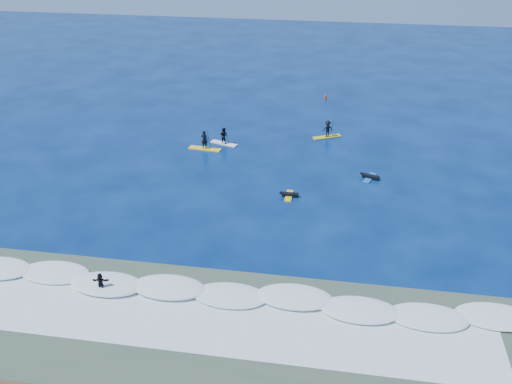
% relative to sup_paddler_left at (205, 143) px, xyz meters
% --- Properties ---
extents(ground, '(160.00, 160.00, 0.00)m').
position_rel_sup_paddler_left_xyz_m(ground, '(6.31, -12.34, -0.71)').
color(ground, '#031944').
rests_on(ground, ground).
extents(shallow_water, '(90.00, 13.00, 0.01)m').
position_rel_sup_paddler_left_xyz_m(shallow_water, '(6.31, -26.34, -0.71)').
color(shallow_water, '#394E3F').
rests_on(shallow_water, ground).
extents(breaking_wave, '(40.00, 6.00, 0.30)m').
position_rel_sup_paddler_left_xyz_m(breaking_wave, '(6.31, -22.34, -0.71)').
color(breaking_wave, white).
rests_on(breaking_wave, ground).
extents(whitewater, '(34.00, 5.00, 0.02)m').
position_rel_sup_paddler_left_xyz_m(whitewater, '(6.31, -25.34, -0.71)').
color(whitewater, silver).
rests_on(whitewater, ground).
extents(sup_paddler_left, '(3.32, 1.20, 2.28)m').
position_rel_sup_paddler_left_xyz_m(sup_paddler_left, '(0.00, 0.00, 0.00)').
color(sup_paddler_left, yellow).
rests_on(sup_paddler_left, ground).
extents(sup_paddler_center, '(2.93, 1.62, 2.00)m').
position_rel_sup_paddler_left_xyz_m(sup_paddler_center, '(1.57, 1.65, 0.04)').
color(sup_paddler_center, white).
rests_on(sup_paddler_center, ground).
extents(sup_paddler_right, '(3.02, 2.09, 2.12)m').
position_rel_sup_paddler_left_xyz_m(sup_paddler_right, '(11.80, 5.17, 0.12)').
color(sup_paddler_right, gold).
rests_on(sup_paddler_right, ground).
extents(prone_paddler_near, '(1.62, 2.04, 0.43)m').
position_rel_sup_paddler_left_xyz_m(prone_paddler_near, '(9.40, -8.60, -0.57)').
color(prone_paddler_near, yellow).
rests_on(prone_paddler_near, ground).
extents(prone_paddler_far, '(1.74, 2.31, 0.47)m').
position_rel_sup_paddler_left_xyz_m(prone_paddler_far, '(16.09, -4.02, -0.55)').
color(prone_paddler_far, '#1758AD').
rests_on(prone_paddler_far, ground).
extents(wave_surfer, '(1.83, 0.75, 1.29)m').
position_rel_sup_paddler_left_xyz_m(wave_surfer, '(-0.79, -23.52, 0.03)').
color(wave_surfer, silver).
rests_on(wave_surfer, breaking_wave).
extents(marker_buoy, '(0.29, 0.29, 0.69)m').
position_rel_sup_paddler_left_xyz_m(marker_buoy, '(10.89, 17.59, -0.41)').
color(marker_buoy, red).
rests_on(marker_buoy, ground).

